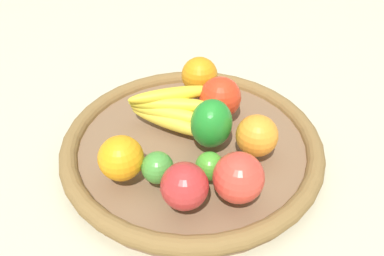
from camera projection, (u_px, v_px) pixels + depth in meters
name	position (u px, v px, depth m)	size (l,w,h in m)	color
ground_plane	(192.00, 155.00, 0.77)	(2.40, 2.40, 0.00)	#BCB698
basket	(192.00, 146.00, 0.75)	(0.47, 0.47, 0.04)	brown
apple_2	(220.00, 97.00, 0.77)	(0.08, 0.08, 0.08)	red
lime_0	(158.00, 168.00, 0.64)	(0.05, 0.05, 0.05)	#448F35
banana_bunch	(172.00, 109.00, 0.75)	(0.14, 0.17, 0.06)	yellow
lime_1	(210.00, 166.00, 0.65)	(0.05, 0.05, 0.05)	#479B2A
orange_1	(121.00, 158.00, 0.64)	(0.07, 0.07, 0.07)	orange
bell_pepper	(211.00, 123.00, 0.70)	(0.08, 0.07, 0.09)	#218527
orange_2	(200.00, 75.00, 0.83)	(0.07, 0.07, 0.07)	orange
orange_0	(257.00, 136.00, 0.69)	(0.07, 0.07, 0.07)	orange
apple_0	(185.00, 186.00, 0.60)	(0.07, 0.07, 0.07)	#B82D2C
apple_1	(239.00, 178.00, 0.61)	(0.08, 0.08, 0.08)	#DD3F31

